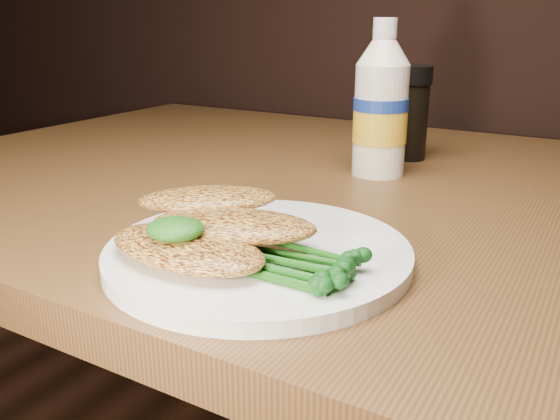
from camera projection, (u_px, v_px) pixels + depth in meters
The scene contains 8 objects.
plate at pixel (258, 253), 0.48m from camera, with size 0.25×0.25×0.01m, color white.
chicken_front at pixel (187, 248), 0.45m from camera, with size 0.14×0.07×0.02m, color gold.
chicken_mid at pixel (234, 225), 0.47m from camera, with size 0.14×0.07×0.02m, color gold.
chicken_back at pixel (208, 199), 0.51m from camera, with size 0.12×0.06×0.02m, color gold.
pesto_front at pixel (175, 229), 0.44m from camera, with size 0.04×0.04×0.02m, color #093508.
broccolini_bundle at pixel (290, 259), 0.43m from camera, with size 0.12×0.10×0.02m, color #185412, non-canonical shape.
mayo_bottle at pixel (381, 99), 0.72m from camera, with size 0.07×0.07×0.19m, color white, non-canonical shape.
pepper_grinder at pixel (411, 113), 0.81m from camera, with size 0.05×0.05×0.13m, color black, non-canonical shape.
Camera 1 is at (0.30, 0.41, 0.94)m, focal length 37.50 mm.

